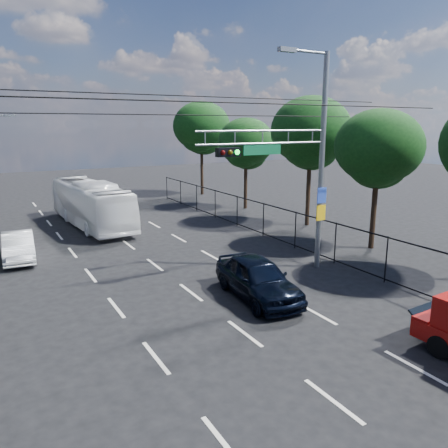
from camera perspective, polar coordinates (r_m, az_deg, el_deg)
ground at (r=11.65m, az=14.03°, el=-21.50°), size 120.00×120.00×0.00m
lane_markings at (r=22.84m, az=-10.82°, el=-3.87°), size 6.12×38.00×0.01m
signal_mast at (r=19.18m, az=9.98°, el=8.93°), size 6.43×0.39×9.50m
utility_wires at (r=17.08m, az=-6.02°, el=15.27°), size 22.00×5.04×0.74m
fence_right at (r=24.48m, az=7.59°, el=-0.14°), size 0.06×34.03×2.00m
tree_right_b at (r=24.07m, az=19.48°, el=8.72°), size 4.50×4.50×7.31m
tree_right_c at (r=28.74m, az=11.24°, el=11.12°), size 5.10×5.10×8.29m
tree_right_d at (r=34.17m, az=2.89°, el=10.11°), size 4.32×4.32×7.02m
tree_right_e at (r=41.20m, az=-2.95°, el=12.09°), size 5.28×5.28×8.58m
navy_hatchback at (r=16.78m, az=4.42°, el=-7.05°), size 2.33×4.83×1.59m
white_bus at (r=29.77m, az=-16.99°, el=2.56°), size 3.18×10.59×2.91m
white_van at (r=23.64m, az=-25.28°, el=-2.68°), size 1.65×4.11×1.33m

